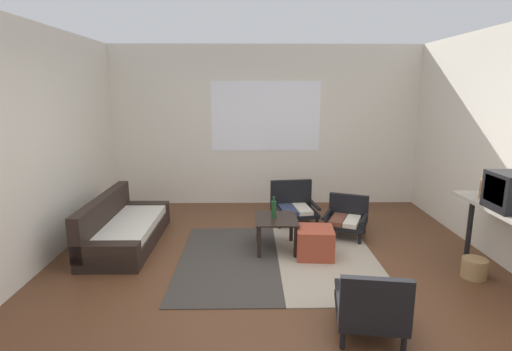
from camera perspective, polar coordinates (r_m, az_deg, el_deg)
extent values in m
plane|color=#56331E|center=(4.33, 2.86, -15.02)|extent=(7.80, 7.80, 0.00)
cube|color=silver|center=(6.93, 1.35, 7.03)|extent=(5.60, 0.12, 2.70)
cube|color=white|center=(6.85, 1.38, 8.40)|extent=(1.84, 0.01, 1.17)
cube|color=silver|center=(4.82, -30.66, 3.01)|extent=(0.12, 6.60, 2.70)
cube|color=#38332D|center=(4.84, -3.87, -11.87)|extent=(1.16, 2.16, 0.01)
cube|color=gray|center=(4.92, 10.10, -11.64)|extent=(1.16, 2.16, 0.01)
cube|color=black|center=(5.53, -17.67, -8.21)|extent=(0.72, 1.79, 0.21)
cube|color=beige|center=(5.47, -17.47, -6.70)|extent=(0.62, 1.61, 0.10)
cube|color=black|center=(5.54, -20.85, -5.50)|extent=(0.14, 1.79, 0.53)
cube|color=black|center=(6.24, -15.61, -5.16)|extent=(0.72, 0.18, 0.33)
cube|color=black|center=(4.80, -20.46, -10.84)|extent=(0.72, 0.18, 0.33)
cube|color=black|center=(5.00, 2.89, -6.15)|extent=(0.52, 0.61, 0.02)
cube|color=black|center=(5.31, 0.32, -7.38)|extent=(0.04, 0.04, 0.39)
cube|color=black|center=(5.34, 5.03, -7.32)|extent=(0.04, 0.04, 0.39)
cube|color=black|center=(4.82, 0.45, -9.49)|extent=(0.04, 0.04, 0.39)
cube|color=black|center=(4.85, 5.67, -9.42)|extent=(0.04, 0.04, 0.39)
cylinder|color=black|center=(5.96, 8.67, -6.63)|extent=(0.04, 0.04, 0.14)
cylinder|color=black|center=(5.82, 3.37, -6.96)|extent=(0.04, 0.04, 0.14)
cylinder|color=black|center=(6.39, 7.41, -5.28)|extent=(0.04, 0.04, 0.14)
cylinder|color=black|center=(6.26, 2.46, -5.55)|extent=(0.04, 0.04, 0.14)
cube|color=black|center=(6.07, 5.50, -5.25)|extent=(0.71, 0.64, 0.05)
cube|color=beige|center=(6.06, 6.59, -4.76)|extent=(0.28, 0.52, 0.06)
cube|color=#2D3856|center=(6.01, 4.52, -4.87)|extent=(0.28, 0.52, 0.06)
cube|color=black|center=(6.24, 5.00, -2.53)|extent=(0.64, 0.16, 0.42)
cube|color=black|center=(6.12, 8.26, -4.07)|extent=(0.12, 0.56, 0.04)
cube|color=black|center=(5.97, 2.73, -4.35)|extent=(0.12, 0.56, 0.04)
cylinder|color=black|center=(3.87, 11.66, -17.52)|extent=(0.04, 0.04, 0.15)
cylinder|color=black|center=(3.93, 18.63, -17.45)|extent=(0.04, 0.04, 0.15)
cylinder|color=black|center=(3.43, 12.22, -21.84)|extent=(0.04, 0.04, 0.15)
cylinder|color=black|center=(3.50, 20.27, -21.63)|extent=(0.04, 0.04, 0.15)
cube|color=black|center=(3.62, 15.78, -18.15)|extent=(0.62, 0.68, 0.05)
cube|color=silver|center=(3.60, 14.24, -17.25)|extent=(0.26, 0.56, 0.06)
cube|color=black|center=(3.63, 17.33, -17.21)|extent=(0.26, 0.56, 0.06)
cube|color=black|center=(3.28, 16.67, -17.06)|extent=(0.54, 0.15, 0.41)
cube|color=black|center=(3.54, 11.74, -16.56)|extent=(0.14, 0.60, 0.04)
cube|color=black|center=(3.61, 19.96, -16.47)|extent=(0.14, 0.60, 0.04)
cylinder|color=black|center=(5.42, 14.52, -8.72)|extent=(0.04, 0.04, 0.16)
cylinder|color=black|center=(5.49, 9.72, -8.22)|extent=(0.04, 0.04, 0.16)
cylinder|color=black|center=(5.83, 15.13, -7.23)|extent=(0.04, 0.04, 0.16)
cylinder|color=black|center=(5.90, 10.68, -6.79)|extent=(0.04, 0.04, 0.16)
cube|color=black|center=(5.62, 12.56, -6.72)|extent=(0.70, 0.69, 0.05)
cube|color=beige|center=(5.57, 13.51, -6.34)|extent=(0.35, 0.50, 0.06)
cube|color=brown|center=(5.60, 11.60, -6.15)|extent=(0.35, 0.50, 0.06)
cube|color=black|center=(5.78, 13.04, -4.23)|extent=(0.52, 0.28, 0.33)
cube|color=black|center=(5.55, 15.17, -5.84)|extent=(0.25, 0.50, 0.04)
cube|color=black|center=(5.63, 10.10, -5.36)|extent=(0.25, 0.50, 0.04)
cube|color=#993D28|center=(4.90, 8.35, -9.43)|extent=(0.46, 0.46, 0.36)
cube|color=#B2AD9E|center=(4.73, 32.53, -4.27)|extent=(0.45, 1.48, 0.04)
cylinder|color=black|center=(5.39, 28.11, -6.44)|extent=(0.06, 0.06, 0.77)
cube|color=black|center=(4.53, 30.79, -1.77)|extent=(0.01, 0.33, 0.26)
cylinder|color=#935B38|center=(5.00, 30.38, -1.72)|extent=(0.21, 0.21, 0.21)
cylinder|color=#935B38|center=(4.97, 30.57, -0.01)|extent=(0.09, 0.09, 0.09)
cylinder|color=#194723|center=(4.99, 2.54, -4.83)|extent=(0.06, 0.06, 0.21)
cylinder|color=#194723|center=(4.96, 2.56, -3.35)|extent=(0.03, 0.03, 0.06)
cylinder|color=#9E7A4C|center=(4.98, 28.62, -11.49)|extent=(0.26, 0.26, 0.21)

